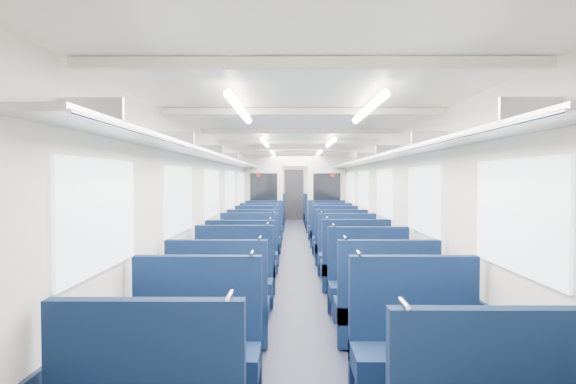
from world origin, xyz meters
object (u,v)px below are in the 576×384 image
at_px(seat_2, 195,356).
at_px(seat_16, 261,233).
at_px(seat_11, 348,258).
at_px(seat_26, 272,213).
at_px(end_door, 294,195).
at_px(seat_27, 316,213).
at_px(seat_17, 330,233).
at_px(seat_20, 268,221).
at_px(seat_10, 249,257).
at_px(seat_12, 254,247).
at_px(seat_24, 271,216).
at_px(seat_4, 219,312).
at_px(seat_5, 386,312).
at_px(seat_21, 322,222).
at_px(seat_14, 258,240).
at_px(seat_23, 320,219).
at_px(seat_9, 355,268).
at_px(seat_22, 269,219).
at_px(seat_18, 264,229).
at_px(seat_19, 327,228).
at_px(seat_15, 335,240).
at_px(seat_8, 241,270).
at_px(seat_6, 233,285).
at_px(seat_13, 341,248).
at_px(seat_3, 417,357).
at_px(bulkhead, 295,194).

height_order(seat_2, seat_16, same).
distance_m(seat_11, seat_26, 10.44).
xyz_separation_m(end_door, seat_27, (0.83, -1.32, -0.66)).
distance_m(seat_17, seat_20, 3.63).
bearing_deg(seat_10, seat_12, 90.00).
bearing_deg(seat_24, seat_4, -90.00).
distance_m(seat_5, seat_16, 7.07).
xyz_separation_m(seat_20, seat_21, (1.66, -0.14, 0.00)).
bearing_deg(seat_14, seat_16, 90.00).
distance_m(seat_4, seat_12, 4.51).
bearing_deg(seat_26, seat_23, -56.64).
xyz_separation_m(seat_2, seat_4, (0.00, 1.23, 0.00)).
bearing_deg(seat_9, seat_27, 90.00).
xyz_separation_m(seat_9, seat_22, (-1.66, 8.82, 0.00)).
height_order(seat_5, seat_18, same).
bearing_deg(seat_19, seat_20, 129.29).
bearing_deg(seat_15, seat_8, -116.21).
distance_m(seat_6, seat_13, 3.69).
height_order(seat_3, seat_15, same).
distance_m(seat_22, seat_24, 1.08).
height_order(seat_21, seat_26, same).
distance_m(seat_5, seat_9, 2.35).
relative_size(seat_9, seat_19, 1.00).
distance_m(seat_16, seat_24, 5.38).
bearing_deg(seat_17, seat_24, 107.18).
height_order(seat_20, seat_27, same).
distance_m(seat_4, seat_23, 11.20).
bearing_deg(seat_23, seat_22, 176.74).
height_order(seat_9, seat_18, same).
height_order(seat_17, seat_22, same).
relative_size(bulkhead, seat_26, 2.54).
height_order(seat_19, seat_21, same).
bearing_deg(seat_3, seat_24, 97.02).
xyz_separation_m(seat_3, seat_5, (0.00, 1.23, 0.00)).
relative_size(bulkhead, seat_11, 2.54).
bearing_deg(seat_27, seat_5, -90.00).
relative_size(bulkhead, seat_12, 2.54).
bearing_deg(seat_26, seat_22, -90.00).
height_order(seat_18, seat_20, same).
xyz_separation_m(seat_8, seat_27, (1.66, 11.32, 0.00)).
height_order(seat_9, seat_13, same).
distance_m(seat_4, seat_10, 3.40).
height_order(seat_6, seat_26, same).
relative_size(seat_3, seat_4, 1.00).
bearing_deg(end_door, seat_8, -93.75).
bearing_deg(seat_11, seat_5, -90.00).
bearing_deg(seat_26, bulkhead, -80.17).
height_order(seat_4, seat_5, same).
bearing_deg(seat_12, seat_8, -90.00).
height_order(seat_14, seat_17, same).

